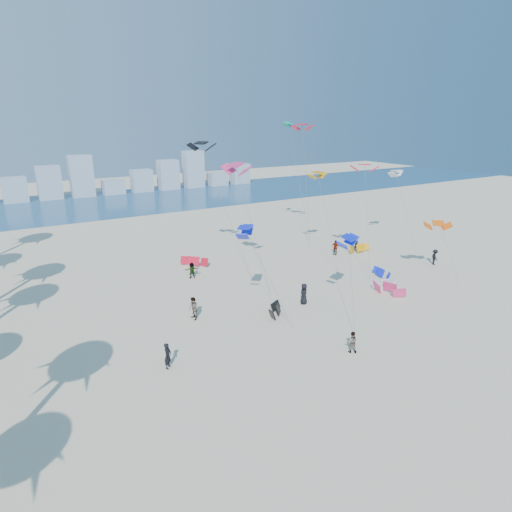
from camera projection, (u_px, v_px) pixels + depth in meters
ground at (365, 424)px, 23.01m from camera, size 220.00×220.00×0.00m
ocean at (87, 205)px, 81.61m from camera, size 220.00×220.00×0.00m
kitesurfer_near at (168, 356)px, 27.92m from camera, size 0.74×0.75×1.75m
kitesurfer_mid at (352, 342)px, 29.86m from camera, size 0.95×0.92×1.54m
kitesurfers_far at (303, 271)px, 43.34m from camera, size 29.14×11.96×1.88m
grounded_kites at (323, 273)px, 44.10m from camera, size 22.44×20.00×1.03m
flying_kites at (312, 172)px, 43.07m from camera, size 30.91×27.28×15.53m
distant_skyline at (69, 182)px, 88.23m from camera, size 85.00×3.00×8.40m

